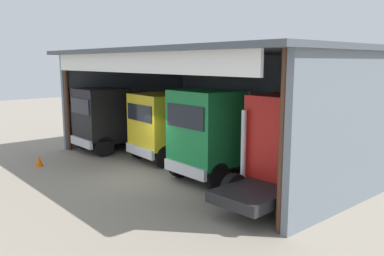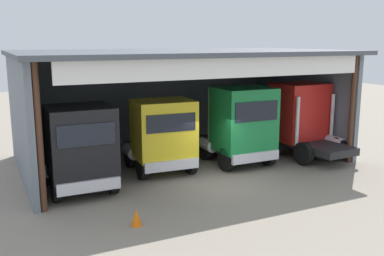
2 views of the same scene
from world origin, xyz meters
TOP-DOWN VIEW (x-y plane):
  - ground_plane at (0.00, 0.00)m, footprint 80.00×80.00m
  - workshop_shed at (0.00, 5.22)m, footprint 15.54×9.39m
  - truck_black_right_bay at (-5.61, 1.60)m, footprint 2.62×4.66m
  - truck_yellow_center_bay at (-1.75, 2.63)m, footprint 2.79×4.44m
  - truck_green_yard_outside at (2.14, 2.16)m, footprint 2.76×4.57m
  - truck_red_center_left_bay at (5.94, 2.19)m, footprint 2.83×4.45m
  - oil_drum at (0.14, 7.98)m, footprint 0.58×0.58m
  - tool_cart at (-0.35, 7.84)m, footprint 0.90×0.60m
  - traffic_cone at (-4.69, -2.46)m, footprint 0.36×0.36m

SIDE VIEW (x-z plane):
  - ground_plane at x=0.00m, z-range 0.00..0.00m
  - traffic_cone at x=-4.69m, z-range 0.00..0.56m
  - oil_drum at x=0.14m, z-range 0.00..0.87m
  - tool_cart at x=-0.35m, z-range 0.00..1.00m
  - truck_yellow_center_bay at x=-1.75m, z-range 0.07..3.43m
  - truck_black_right_bay at x=-5.61m, z-range 0.10..3.57m
  - truck_red_center_left_bay at x=5.94m, z-range 0.07..3.83m
  - truck_green_yard_outside at x=2.14m, z-range 0.07..3.84m
  - workshop_shed at x=0.00m, z-range 1.04..6.49m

